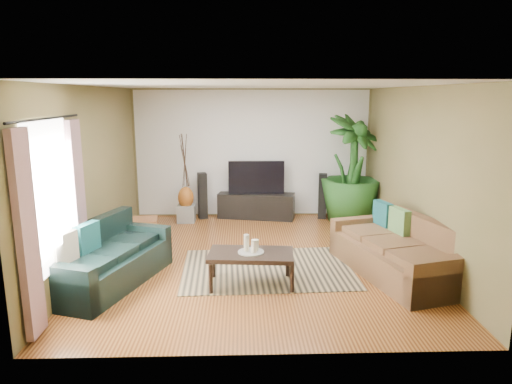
{
  "coord_description": "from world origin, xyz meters",
  "views": [
    {
      "loc": [
        -0.22,
        -6.9,
        2.56
      ],
      "look_at": [
        0.0,
        0.2,
        1.05
      ],
      "focal_mm": 32.0,
      "sensor_mm": 36.0,
      "label": 1
    }
  ],
  "objects_px": {
    "speaker_left": "(203,196)",
    "speaker_right": "(322,196)",
    "coffee_table": "(251,269)",
    "tv_stand": "(256,206)",
    "side_table": "(144,232)",
    "pedestal": "(186,213)",
    "vase": "(186,198)",
    "sofa_right": "(395,246)",
    "television": "(256,177)",
    "sofa_left": "(109,255)",
    "potted_plant": "(352,169)"
  },
  "relations": [
    {
      "from": "sofa_right",
      "to": "side_table",
      "type": "distance_m",
      "value": 4.16
    },
    {
      "from": "sofa_right",
      "to": "side_table",
      "type": "xyz_separation_m",
      "value": [
        -3.9,
        1.44,
        -0.19
      ]
    },
    {
      "from": "television",
      "to": "sofa_left",
      "type": "bearing_deg",
      "value": -121.89
    },
    {
      "from": "pedestal",
      "to": "side_table",
      "type": "xyz_separation_m",
      "value": [
        -0.55,
        -1.5,
        0.06
      ]
    },
    {
      "from": "speaker_right",
      "to": "vase",
      "type": "height_order",
      "value": "speaker_right"
    },
    {
      "from": "potted_plant",
      "to": "side_table",
      "type": "relative_size",
      "value": 4.57
    },
    {
      "from": "sofa_left",
      "to": "tv_stand",
      "type": "relative_size",
      "value": 1.24
    },
    {
      "from": "coffee_table",
      "to": "side_table",
      "type": "xyz_separation_m",
      "value": [
        -1.82,
        1.76,
        0.0
      ]
    },
    {
      "from": "tv_stand",
      "to": "potted_plant",
      "type": "xyz_separation_m",
      "value": [
        1.93,
        -0.34,
        0.83
      ]
    },
    {
      "from": "pedestal",
      "to": "tv_stand",
      "type": "bearing_deg",
      "value": 10.19
    },
    {
      "from": "television",
      "to": "speaker_left",
      "type": "xyz_separation_m",
      "value": [
        -1.13,
        0.0,
        -0.39
      ]
    },
    {
      "from": "tv_stand",
      "to": "side_table",
      "type": "distance_m",
      "value": 2.67
    },
    {
      "from": "sofa_left",
      "to": "potted_plant",
      "type": "distance_m",
      "value": 5.13
    },
    {
      "from": "sofa_right",
      "to": "sofa_left",
      "type": "bearing_deg",
      "value": -102.48
    },
    {
      "from": "television",
      "to": "side_table",
      "type": "height_order",
      "value": "television"
    },
    {
      "from": "tv_stand",
      "to": "speaker_left",
      "type": "relative_size",
      "value": 1.64
    },
    {
      "from": "sofa_left",
      "to": "television",
      "type": "xyz_separation_m",
      "value": [
        2.13,
        3.42,
        0.45
      ]
    },
    {
      "from": "sofa_right",
      "to": "tv_stand",
      "type": "xyz_separation_m",
      "value": [
        -1.9,
        3.2,
        -0.16
      ]
    },
    {
      "from": "sofa_left",
      "to": "speaker_left",
      "type": "distance_m",
      "value": 3.56
    },
    {
      "from": "television",
      "to": "speaker_right",
      "type": "distance_m",
      "value": 1.45
    },
    {
      "from": "potted_plant",
      "to": "coffee_table",
      "type": "bearing_deg",
      "value": -123.68
    },
    {
      "from": "pedestal",
      "to": "side_table",
      "type": "relative_size",
      "value": 0.73
    },
    {
      "from": "pedestal",
      "to": "side_table",
      "type": "distance_m",
      "value": 1.6
    },
    {
      "from": "tv_stand",
      "to": "pedestal",
      "type": "xyz_separation_m",
      "value": [
        -1.45,
        -0.26,
        -0.09
      ]
    },
    {
      "from": "sofa_left",
      "to": "side_table",
      "type": "xyz_separation_m",
      "value": [
        0.12,
        1.66,
        -0.19
      ]
    },
    {
      "from": "sofa_right",
      "to": "speaker_left",
      "type": "height_order",
      "value": "speaker_left"
    },
    {
      "from": "tv_stand",
      "to": "coffee_table",
      "type": "bearing_deg",
      "value": -81.27
    },
    {
      "from": "tv_stand",
      "to": "pedestal",
      "type": "height_order",
      "value": "tv_stand"
    },
    {
      "from": "sofa_right",
      "to": "speaker_left",
      "type": "xyz_separation_m",
      "value": [
        -3.03,
        3.2,
        0.06
      ]
    },
    {
      "from": "sofa_left",
      "to": "pedestal",
      "type": "xyz_separation_m",
      "value": [
        0.67,
        3.15,
        -0.25
      ]
    },
    {
      "from": "coffee_table",
      "to": "television",
      "type": "relative_size",
      "value": 0.98
    },
    {
      "from": "vase",
      "to": "sofa_right",
      "type": "bearing_deg",
      "value": -41.24
    },
    {
      "from": "speaker_left",
      "to": "side_table",
      "type": "bearing_deg",
      "value": -131.23
    },
    {
      "from": "speaker_left",
      "to": "speaker_right",
      "type": "xyz_separation_m",
      "value": [
        2.53,
        -0.06,
        -0.01
      ]
    },
    {
      "from": "coffee_table",
      "to": "speaker_left",
      "type": "distance_m",
      "value": 3.65
    },
    {
      "from": "tv_stand",
      "to": "vase",
      "type": "xyz_separation_m",
      "value": [
        -1.45,
        -0.26,
        0.24
      ]
    },
    {
      "from": "sofa_right",
      "to": "potted_plant",
      "type": "relative_size",
      "value": 1.0
    },
    {
      "from": "sofa_left",
      "to": "pedestal",
      "type": "bearing_deg",
      "value": 7.24
    },
    {
      "from": "speaker_right",
      "to": "side_table",
      "type": "distance_m",
      "value": 3.8
    },
    {
      "from": "coffee_table",
      "to": "speaker_left",
      "type": "height_order",
      "value": "speaker_left"
    },
    {
      "from": "side_table",
      "to": "speaker_right",
      "type": "bearing_deg",
      "value": 26.53
    },
    {
      "from": "speaker_left",
      "to": "pedestal",
      "type": "height_order",
      "value": "speaker_left"
    },
    {
      "from": "speaker_right",
      "to": "pedestal",
      "type": "bearing_deg",
      "value": -165.95
    },
    {
      "from": "pedestal",
      "to": "potted_plant",
      "type": "bearing_deg",
      "value": -1.37
    },
    {
      "from": "potted_plant",
      "to": "side_table",
      "type": "xyz_separation_m",
      "value": [
        -3.93,
        -1.42,
        -0.85
      ]
    },
    {
      "from": "sofa_right",
      "to": "potted_plant",
      "type": "bearing_deg",
      "value": 163.84
    },
    {
      "from": "sofa_left",
      "to": "coffee_table",
      "type": "bearing_deg",
      "value": -73.74
    },
    {
      "from": "speaker_left",
      "to": "potted_plant",
      "type": "xyz_separation_m",
      "value": [
        3.06,
        -0.34,
        0.6
      ]
    },
    {
      "from": "tv_stand",
      "to": "speaker_right",
      "type": "xyz_separation_m",
      "value": [
        1.39,
        -0.06,
        0.21
      ]
    },
    {
      "from": "coffee_table",
      "to": "side_table",
      "type": "bearing_deg",
      "value": 140.84
    }
  ]
}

